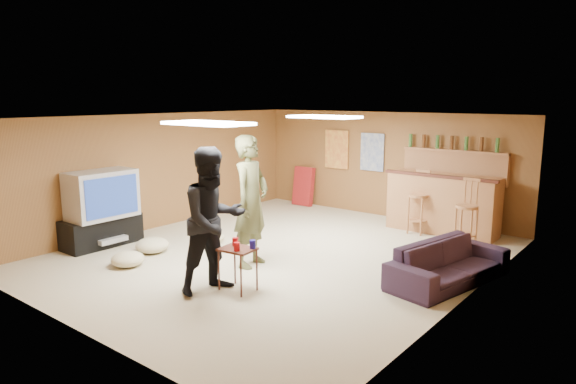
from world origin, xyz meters
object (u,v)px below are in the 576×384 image
Objects in this scene: bar_counter at (443,204)px; tray_table at (238,269)px; tv_body at (102,194)px; sofa at (449,263)px; person_olive at (251,201)px; person_black at (213,220)px.

bar_counter is 3.47× the size of tray_table.
tv_body is 3.25m from tray_table.
tv_body is at bearing 122.50° from sofa.
person_black is (0.33, -1.08, -0.04)m from person_olive.
person_olive reaches higher than tv_body.
person_olive is at bearing 29.57° from person_black.
person_black is (-1.18, -4.69, 0.40)m from bar_counter.
tray_table is (0.23, 0.20, -0.66)m from person_black.
bar_counter is 3.94m from person_olive.
bar_counter is at bearing -1.71° from person_black.
sofa is (2.30, 2.18, -0.67)m from person_black.
person_black is 3.30× the size of tray_table.
person_olive reaches higher than tray_table.
tv_body reaches higher than tray_table.
person_olive reaches higher than sofa.
person_black is (2.97, -0.24, 0.05)m from tv_body.
sofa is at bearing -79.25° from person_olive.
bar_counter is at bearing -34.71° from person_olive.
tray_table is (-2.07, -1.98, 0.01)m from sofa.
bar_counter is 1.05× the size of person_black.
bar_counter is at bearing 78.02° from tray_table.
person_black reaches higher than sofa.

